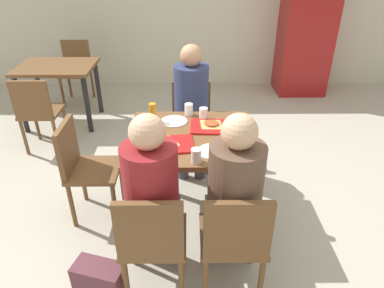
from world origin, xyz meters
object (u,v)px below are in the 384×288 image
object	(u,v)px
person_in_red	(152,191)
tray_red_far	(213,127)
soda_can	(246,127)
background_table	(58,76)
person_far_side	(191,101)
condiment_bottle	(153,113)
chair_far_side	(191,118)
plastic_cup_d	(203,114)
paper_plate_near_edge	(213,151)
paper_plate_center	(174,121)
plastic_cup_b	(196,156)
background_chair_far	(76,67)
pizza_slice_a	(168,144)
handbag	(100,282)
plastic_cup_a	(189,109)
drink_fridge	(306,28)
pizza_slice_b	(211,124)
background_chair_near	(38,110)
chair_near_left	(152,239)
chair_near_right	(234,238)
chair_left_end	(83,164)
main_table	(192,147)
person_in_brown_jacket	(234,191)
plastic_cup_c	(142,126)
tray_red_near	(169,145)
foil_bundle	(137,131)

from	to	relation	value
person_in_red	tray_red_far	size ratio (longest dim) A/B	3.49
soda_can	background_table	xyz separation A→B (m)	(-2.03, 1.76, -0.19)
person_far_side	condiment_bottle	distance (m)	0.55
chair_far_side	plastic_cup_d	world-z (taller)	chair_far_side
chair_far_side	paper_plate_near_edge	distance (m)	1.10
paper_plate_center	condiment_bottle	distance (m)	0.19
plastic_cup_b	background_chair_far	xyz separation A→B (m)	(-1.64, 2.89, -0.30)
tray_red_far	condiment_bottle	distance (m)	0.50
chair_far_side	plastic_cup_d	xyz separation A→B (m)	(0.10, -0.54, 0.30)
chair_far_side	pizza_slice_a	bearing A→B (deg)	-100.01
handbag	background_chair_far	xyz separation A→B (m)	(-1.03, 3.35, 0.35)
plastic_cup_a	drink_fridge	world-z (taller)	drink_fridge
paper_plate_near_edge	background_chair_far	distance (m)	3.28
soda_can	handbag	size ratio (longest dim) A/B	0.38
paper_plate_center	pizza_slice_a	distance (m)	0.41
pizza_slice_b	condiment_bottle	size ratio (longest dim) A/B	1.48
plastic_cup_b	background_chair_near	world-z (taller)	background_chair_near
drink_fridge	background_table	size ratio (longest dim) A/B	2.11
chair_near_left	plastic_cup_a	distance (m)	1.25
chair_near_right	plastic_cup_a	xyz separation A→B (m)	(-0.27, 1.19, 0.30)
chair_left_end	condiment_bottle	bearing A→B (deg)	23.50
person_far_side	soda_can	size ratio (longest dim) A/B	10.29
main_table	chair_near_right	xyz separation A→B (m)	(0.24, -0.82, -0.14)
tray_red_far	drink_fridge	xyz separation A→B (m)	(1.51, 2.72, 0.20)
paper_plate_center	pizza_slice_b	distance (m)	0.31
chair_near_right	person_in_brown_jacket	distance (m)	0.28
handbag	background_table	world-z (taller)	background_table
main_table	tray_red_far	distance (m)	0.24
chair_left_end	background_chair_near	bearing A→B (deg)	125.57
plastic_cup_b	plastic_cup_d	distance (m)	0.66
person_in_red	background_chair_near	distance (m)	2.22
chair_near_left	plastic_cup_c	distance (m)	0.95
paper_plate_center	pizza_slice_a	bearing A→B (deg)	-94.11
plastic_cup_a	background_table	world-z (taller)	plastic_cup_a
chair_left_end	soda_can	bearing A→B (deg)	0.98
person_in_brown_jacket	tray_red_near	size ratio (longest dim) A/B	3.49
main_table	soda_can	xyz separation A→B (m)	(0.41, 0.02, 0.17)
plastic_cup_b	soda_can	xyz separation A→B (m)	(0.39, 0.39, 0.01)
person_far_side	paper_plate_center	size ratio (longest dim) A/B	5.71
chair_left_end	foil_bundle	world-z (taller)	chair_left_end
condiment_bottle	foil_bundle	xyz separation A→B (m)	(-0.10, -0.26, -0.03)
pizza_slice_a	background_chair_far	distance (m)	3.06
chair_left_end	condiment_bottle	distance (m)	0.69
plastic_cup_b	pizza_slice_b	bearing A→B (deg)	76.06
plastic_cup_a	soda_can	world-z (taller)	soda_can
plastic_cup_a	plastic_cup_d	distance (m)	0.15
background_table	person_in_red	bearing A→B (deg)	-60.81
person_in_red	plastic_cup_d	world-z (taller)	person_in_red
plastic_cup_a	background_table	size ratio (longest dim) A/B	0.11
handbag	background_chair_near	distance (m)	2.17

